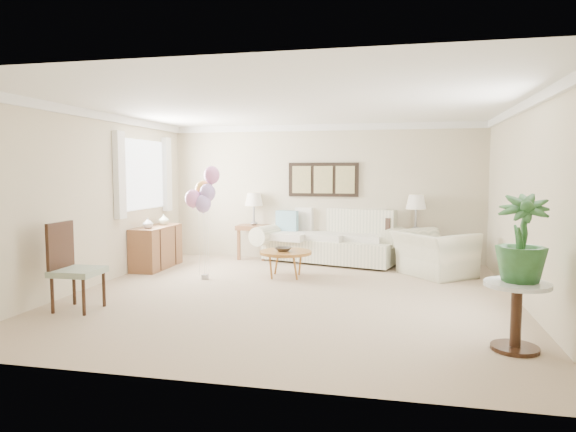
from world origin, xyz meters
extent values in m
plane|color=tan|center=(0.00, 0.00, 0.00)|extent=(6.00, 6.00, 0.00)
cube|color=beige|center=(0.00, 3.00, 1.30)|extent=(6.00, 0.04, 2.60)
cube|color=beige|center=(0.00, -3.00, 1.30)|extent=(6.00, 0.04, 2.60)
cube|color=beige|center=(-3.00, 0.00, 1.30)|extent=(0.04, 6.00, 2.60)
cube|color=beige|center=(3.00, 0.00, 1.30)|extent=(0.04, 6.00, 2.60)
cube|color=white|center=(0.00, 0.00, 2.59)|extent=(6.00, 6.00, 0.02)
cube|color=white|center=(0.00, 2.97, 2.54)|extent=(6.00, 0.06, 0.12)
cube|color=white|center=(-2.97, 0.00, 2.54)|extent=(0.06, 6.00, 0.12)
cube|color=white|center=(2.97, 0.00, 2.54)|extent=(0.06, 6.00, 0.12)
cube|color=white|center=(-2.98, 1.50, 1.65)|extent=(0.04, 1.40, 1.20)
cube|color=white|center=(-2.94, 0.65, 1.65)|extent=(0.10, 0.22, 1.40)
cube|color=white|center=(-2.94, 2.35, 1.65)|extent=(0.10, 0.22, 1.40)
cube|color=black|center=(0.00, 2.97, 1.55)|extent=(1.35, 0.04, 0.65)
cube|color=#8C8C59|center=(-0.42, 2.94, 1.55)|extent=(0.36, 0.02, 0.52)
cube|color=#8C8C59|center=(0.00, 2.94, 1.55)|extent=(0.36, 0.02, 0.52)
cube|color=#8C8C59|center=(0.42, 2.94, 1.55)|extent=(0.36, 0.02, 0.52)
cube|color=beige|center=(0.18, 2.72, 0.25)|extent=(2.64, 1.63, 0.40)
cube|color=beige|center=(0.18, 3.09, 0.69)|extent=(2.44, 0.90, 0.62)
cylinder|color=beige|center=(-0.99, 2.72, 0.50)|extent=(0.62, 1.07, 0.36)
cylinder|color=beige|center=(1.36, 2.72, 0.50)|extent=(0.62, 1.07, 0.36)
cube|color=silver|center=(-0.52, 2.67, 0.49)|extent=(0.86, 0.96, 0.13)
cube|color=silver|center=(0.18, 2.67, 0.49)|extent=(0.86, 0.96, 0.13)
cube|color=silver|center=(0.89, 2.67, 0.49)|extent=(0.86, 0.96, 0.13)
cube|color=#77AABC|center=(-0.69, 2.86, 0.74)|extent=(0.42, 0.13, 0.42)
cube|color=#EDB655|center=(0.96, 2.86, 0.74)|extent=(0.42, 0.13, 0.42)
cube|color=#32221B|center=(1.13, 2.78, 0.67)|extent=(0.38, 0.11, 0.38)
cube|color=beige|center=(0.18, 2.72, 0.02)|extent=(2.24, 0.89, 0.04)
cube|color=brown|center=(-1.34, 2.82, 0.62)|extent=(0.61, 0.55, 0.09)
cube|color=brown|center=(-1.59, 2.60, 0.29)|extent=(0.06, 0.06, 0.58)
cube|color=brown|center=(-1.10, 2.60, 0.29)|extent=(0.06, 0.06, 0.58)
cube|color=brown|center=(-1.59, 3.04, 0.29)|extent=(0.06, 0.06, 0.58)
cube|color=brown|center=(-1.10, 3.04, 0.29)|extent=(0.06, 0.06, 0.58)
cube|color=brown|center=(1.73, 2.80, 0.59)|extent=(0.58, 0.53, 0.08)
cube|color=brown|center=(1.50, 2.59, 0.28)|extent=(0.05, 0.05, 0.55)
cube|color=brown|center=(1.96, 2.59, 0.28)|extent=(0.05, 0.05, 0.55)
cube|color=brown|center=(1.50, 3.01, 0.28)|extent=(0.05, 0.05, 0.55)
cube|color=brown|center=(1.96, 3.01, 0.28)|extent=(0.05, 0.05, 0.55)
cylinder|color=gray|center=(-1.34, 2.82, 0.70)|extent=(0.15, 0.15, 0.06)
cylinder|color=gray|center=(-1.34, 2.82, 0.88)|extent=(0.04, 0.04, 0.31)
cone|color=silver|center=(-1.34, 2.82, 1.17)|extent=(0.36, 0.36, 0.25)
cylinder|color=gray|center=(1.73, 2.80, 0.67)|extent=(0.15, 0.15, 0.06)
cylinder|color=gray|center=(1.73, 2.80, 0.86)|extent=(0.04, 0.04, 0.32)
cone|color=silver|center=(1.73, 2.80, 1.16)|extent=(0.37, 0.37, 0.26)
cylinder|color=olive|center=(-0.35, 1.21, 0.40)|extent=(0.84, 0.84, 0.05)
cylinder|color=olive|center=(-0.15, 1.41, 0.19)|extent=(0.03, 0.03, 0.38)
cylinder|color=olive|center=(-0.55, 1.41, 0.19)|extent=(0.03, 0.03, 0.38)
cylinder|color=olive|center=(-0.55, 1.01, 0.19)|extent=(0.03, 0.03, 0.38)
cylinder|color=olive|center=(-0.15, 1.01, 0.19)|extent=(0.03, 0.03, 0.38)
imported|color=#332C26|center=(-0.38, 1.17, 0.46)|extent=(0.30, 0.30, 0.06)
imported|color=beige|center=(2.01, 1.84, 0.36)|extent=(1.47, 1.49, 0.73)
cylinder|color=silver|center=(2.55, -1.64, 0.64)|extent=(0.61, 0.61, 0.04)
cylinder|color=#321C13|center=(2.55, -1.64, 0.32)|extent=(0.10, 0.10, 0.61)
cylinder|color=#321C13|center=(2.55, -1.64, 0.01)|extent=(0.45, 0.45, 0.01)
imported|color=#244C22|center=(2.57, -1.61, 1.08)|extent=(0.53, 0.53, 0.84)
cube|color=#8FA088|center=(-2.42, -1.26, 0.48)|extent=(0.55, 0.55, 0.07)
cylinder|color=#321C13|center=(-2.63, -1.47, 0.22)|extent=(0.04, 0.04, 0.44)
cylinder|color=#321C13|center=(-2.20, -1.47, 0.22)|extent=(0.04, 0.04, 0.44)
cylinder|color=#321C13|center=(-2.63, -1.05, 0.22)|extent=(0.04, 0.04, 0.44)
cylinder|color=#321C13|center=(-2.20, -1.05, 0.22)|extent=(0.04, 0.04, 0.44)
cube|color=#321C13|center=(-2.65, -1.26, 0.80)|extent=(0.06, 0.51, 0.58)
cube|color=brown|center=(-2.76, 1.50, 0.37)|extent=(0.45, 1.20, 0.74)
cube|color=#321C13|center=(-2.75, 1.20, 0.37)|extent=(0.46, 0.02, 0.70)
cube|color=#321C13|center=(-2.75, 1.80, 0.37)|extent=(0.46, 0.02, 0.70)
imported|color=silver|center=(-2.74, 1.17, 0.83)|extent=(0.20, 0.20, 0.18)
imported|color=beige|center=(-2.74, 1.77, 0.84)|extent=(0.22, 0.22, 0.20)
cube|color=gray|center=(-1.57, 0.78, 0.04)|extent=(0.09, 0.09, 0.07)
ellipsoid|color=#ED84C9|center=(-1.72, 0.70, 1.29)|extent=(0.25, 0.25, 0.29)
cylinder|color=silver|center=(-1.64, 0.74, 0.61)|extent=(0.01, 0.01, 1.07)
ellipsoid|color=#BC96E5|center=(-1.50, 0.78, 1.38)|extent=(0.25, 0.25, 0.29)
cylinder|color=silver|center=(-1.54, 0.78, 0.65)|extent=(0.01, 0.01, 1.16)
ellipsoid|color=gold|center=(-1.63, 0.89, 1.42)|extent=(0.25, 0.25, 0.29)
cylinder|color=silver|center=(-1.60, 0.84, 0.67)|extent=(0.01, 0.01, 1.21)
ellipsoid|color=#ED84C9|center=(-1.45, 0.84, 1.65)|extent=(0.25, 0.25, 0.29)
cylinder|color=silver|center=(-1.51, 0.81, 0.79)|extent=(0.01, 0.01, 1.44)
ellipsoid|color=#BC96E5|center=(-1.55, 0.72, 1.21)|extent=(0.25, 0.25, 0.29)
cylinder|color=silver|center=(-1.56, 0.75, 0.57)|extent=(0.01, 0.01, 1.00)
camera|label=1|loc=(1.44, -6.79, 1.71)|focal=32.00mm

